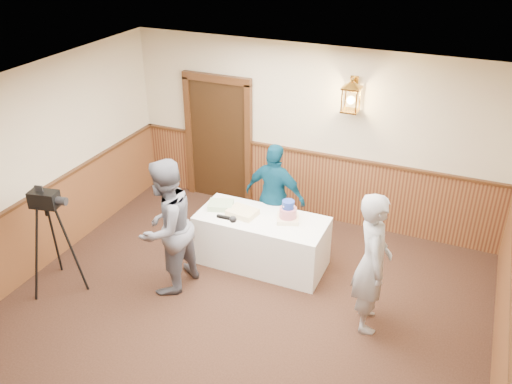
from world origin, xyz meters
TOP-DOWN VIEW (x-y plane):
  - ground at (0.00, 0.00)m, footprint 7.00×7.00m
  - room_shell at (-0.05, 0.45)m, footprint 6.02×7.02m
  - display_table at (-0.17, 1.90)m, footprint 1.80×0.80m
  - tiered_cake at (0.18, 1.98)m, footprint 0.38×0.38m
  - sheet_cake_yellow at (-0.45, 1.87)m, footprint 0.43×0.35m
  - sheet_cake_green at (-0.81, 1.93)m, footprint 0.41×0.37m
  - interviewer at (-1.08, 0.92)m, footprint 1.54×0.98m
  - baker at (1.49, 1.25)m, footprint 0.61×0.75m
  - assistant_p at (-0.19, 2.45)m, footprint 0.98×0.50m
  - tv_camera_rig at (-2.44, 0.33)m, footprint 0.57×0.53m

SIDE VIEW (x-z plane):
  - ground at x=0.00m, z-range 0.00..0.00m
  - display_table at x=-0.17m, z-range 0.00..0.75m
  - tv_camera_rig at x=-2.44m, z-range -0.07..1.37m
  - sheet_cake_yellow at x=-0.45m, z-range 0.75..0.83m
  - sheet_cake_green at x=-0.81m, z-range 0.75..0.83m
  - assistant_p at x=-0.19m, z-range 0.00..1.61m
  - tiered_cake at x=0.18m, z-range 0.72..1.02m
  - baker at x=1.49m, z-range 0.00..1.79m
  - interviewer at x=-1.08m, z-range 0.00..1.85m
  - room_shell at x=-0.05m, z-range 0.12..2.93m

